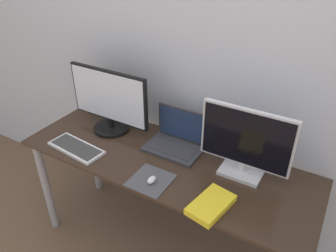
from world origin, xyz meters
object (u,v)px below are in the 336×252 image
(mouse, at_px, (152,180))
(book, at_px, (211,205))
(monitor_left, at_px, (109,101))
(keyboard, at_px, (76,148))
(monitor_right, at_px, (245,143))
(laptop, at_px, (177,138))

(mouse, xyz_separation_m, book, (0.33, -0.00, -0.00))
(monitor_left, relative_size, book, 2.17)
(monitor_left, xyz_separation_m, keyboard, (-0.04, -0.28, -0.19))
(monitor_right, height_order, laptop, monitor_right)
(laptop, relative_size, book, 1.28)
(monitor_left, relative_size, laptop, 1.70)
(keyboard, bearing_deg, book, -1.73)
(monitor_left, distance_m, keyboard, 0.35)
(laptop, xyz_separation_m, keyboard, (-0.50, -0.33, -0.05))
(monitor_left, xyz_separation_m, monitor_right, (0.87, 0.00, -0.01))
(keyboard, bearing_deg, monitor_left, 82.36)
(mouse, bearing_deg, book, -0.60)
(laptop, height_order, keyboard, laptop)
(mouse, bearing_deg, keyboard, 177.59)
(monitor_right, height_order, book, monitor_right)
(mouse, bearing_deg, monitor_left, 148.77)
(mouse, bearing_deg, monitor_right, 40.03)
(monitor_right, distance_m, keyboard, 0.97)
(book, bearing_deg, mouse, 179.40)
(monitor_left, bearing_deg, book, -20.35)
(book, bearing_deg, keyboard, 178.27)
(monitor_right, xyz_separation_m, book, (-0.04, -0.31, -0.18))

